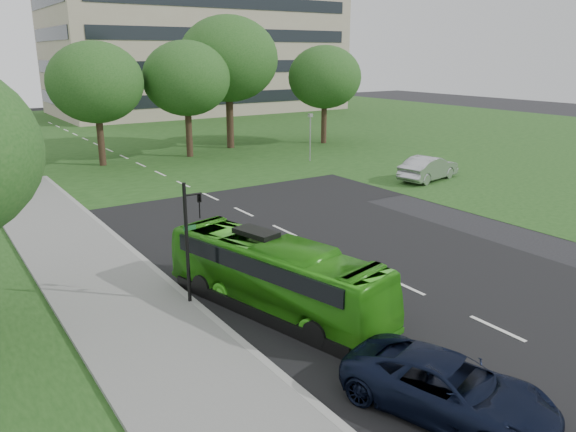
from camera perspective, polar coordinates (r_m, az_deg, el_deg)
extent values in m
plane|color=black|center=(22.51, 8.11, -5.38)|extent=(160.00, 160.00, 0.00)
cube|color=black|center=(39.05, -11.78, 3.73)|extent=(14.00, 120.00, 0.01)
cube|color=black|center=(33.69, -7.89, 1.96)|extent=(80.00, 12.00, 0.01)
cube|color=silver|center=(34.57, -8.62, 2.31)|extent=(0.15, 90.00, 0.01)
cube|color=gray|center=(15.01, 0.14, -16.66)|extent=(0.25, 60.00, 0.15)
cube|color=slate|center=(14.15, -7.35, -19.10)|extent=(4.00, 60.00, 0.14)
cube|color=#1E4617|center=(62.63, -20.61, 7.67)|extent=(120.00, 60.00, 0.01)
cube|color=#A0907B|center=(85.58, -9.24, 18.89)|extent=(40.00, 20.00, 25.00)
cube|color=black|center=(76.61, -5.89, 19.34)|extent=(36.80, 0.10, 23.00)
cube|color=black|center=(79.23, -23.20, 18.09)|extent=(0.10, 18.40, 23.00)
cylinder|color=black|center=(44.88, -18.45, 7.03)|extent=(0.51, 0.51, 3.38)
ellipsoid|color=#1C4A18|center=(44.45, -18.97, 12.72)|extent=(6.96, 6.96, 5.92)
cylinder|color=black|center=(47.07, -10.01, 8.07)|extent=(0.53, 0.53, 3.50)
ellipsoid|color=#1C4A18|center=(46.66, -10.29, 13.59)|extent=(6.96, 6.96, 5.92)
cylinder|color=black|center=(50.99, -5.91, 9.29)|extent=(0.65, 0.65, 4.29)
ellipsoid|color=#1C4A18|center=(50.63, -6.10, 15.59)|extent=(8.63, 8.63, 7.34)
cylinder|color=black|center=(53.58, 3.66, 9.20)|extent=(0.51, 0.51, 3.41)
ellipsoid|color=#1C4A18|center=(53.22, 3.75, 13.90)|extent=(6.72, 6.72, 5.71)
imported|color=#329818|center=(18.53, -1.34, -6.05)|extent=(4.00, 8.89, 2.41)
imported|color=#AFB0B3|center=(38.81, 14.09, 4.74)|extent=(5.24, 2.72, 1.65)
imported|color=black|center=(14.24, 15.96, -16.40)|extent=(3.71, 5.47, 1.39)
cylinder|color=black|center=(18.80, -10.22, -2.98)|extent=(0.12, 0.12, 4.25)
cylinder|color=black|center=(18.43, -9.64, 2.18)|extent=(0.60, 0.07, 0.07)
imported|color=black|center=(18.62, -8.98, 1.01)|extent=(0.18, 0.20, 0.85)
cube|color=#195926|center=(18.66, -9.95, -1.19)|extent=(0.43, 0.03, 0.15)
cylinder|color=gray|center=(44.32, 2.26, 7.82)|extent=(0.11, 0.11, 3.51)
cube|color=gray|center=(44.09, 2.29, 10.19)|extent=(0.37, 0.35, 0.26)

